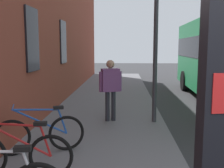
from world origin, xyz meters
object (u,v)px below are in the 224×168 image
bicycle_end_of_row (40,134)px  pedestrian_by_facade (110,84)px  bicycle_by_door (18,155)px  street_lamp (156,4)px

bicycle_end_of_row → pedestrian_by_facade: size_ratio=0.98×
bicycle_by_door → pedestrian_by_facade: (3.47, -1.30, 0.67)m
bicycle_by_door → street_lamp: (3.43, -2.53, 2.85)m
pedestrian_by_facade → street_lamp: (-0.04, -1.23, 2.18)m
bicycle_end_of_row → street_lamp: street_lamp is taller
bicycle_by_door → street_lamp: street_lamp is taller
pedestrian_by_facade → street_lamp: size_ratio=0.32×
bicycle_by_door → pedestrian_by_facade: 3.77m
bicycle_by_door → pedestrian_by_facade: bearing=-20.5°
bicycle_by_door → bicycle_end_of_row: same height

